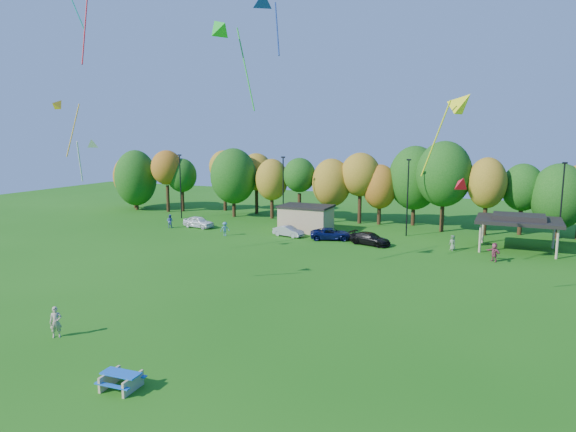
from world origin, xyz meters
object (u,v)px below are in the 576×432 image
at_px(car_d, 370,239).
at_px(car_b, 288,231).
at_px(car_c, 331,234).
at_px(kite_flyer, 56,322).
at_px(car_a, 199,222).
at_px(picnic_table, 121,379).

bearing_deg(car_d, car_b, 101.74).
bearing_deg(car_b, car_c, -75.87).
height_order(kite_flyer, car_c, kite_flyer).
bearing_deg(car_d, kite_flyer, 177.60).
relative_size(car_a, car_c, 0.90).
distance_m(kite_flyer, car_c, 34.06).
relative_size(kite_flyer, car_a, 0.44).
height_order(car_a, car_d, car_a).
xyz_separation_m(picnic_table, car_a, (-20.33, 37.29, 0.26)).
bearing_deg(car_b, picnic_table, -157.33).
xyz_separation_m(car_a, car_d, (22.93, -1.25, -0.05)).
height_order(car_a, car_c, car_a).
height_order(picnic_table, car_c, car_c).
height_order(car_b, car_c, car_c).
height_order(kite_flyer, car_d, kite_flyer).
bearing_deg(car_c, picnic_table, 164.37).
xyz_separation_m(kite_flyer, car_b, (0.50, 33.31, -0.32)).
distance_m(picnic_table, car_b, 37.42).
relative_size(picnic_table, car_c, 0.41).
bearing_deg(car_b, car_d, -82.42).
relative_size(car_a, car_d, 0.92).
distance_m(car_b, car_d, 10.03).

